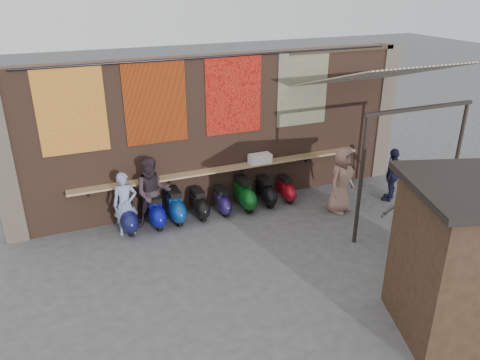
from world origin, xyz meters
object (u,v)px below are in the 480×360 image
(scooter_stool_6, at_px, (266,192))
(scooter_stool_1, at_px, (155,211))
(diner_right, at_px, (153,193))
(shopper_navy, at_px, (392,174))
(scooter_stool_4, at_px, (222,201))
(scooter_stool_0, at_px, (127,216))
(scooter_stool_5, at_px, (244,194))
(scooter_stool_3, at_px, (199,204))
(shopper_grey, at_px, (407,210))
(scooter_stool_7, at_px, (286,189))
(shopper_tan, at_px, (342,180))
(diner_left, at_px, (125,204))
(shelf_box, at_px, (260,159))
(scooter_stool_2, at_px, (175,206))

(scooter_stool_6, bearing_deg, scooter_stool_1, -179.50)
(scooter_stool_1, bearing_deg, diner_right, 167.08)
(scooter_stool_1, bearing_deg, shopper_navy, -9.34)
(scooter_stool_6, bearing_deg, scooter_stool_4, -178.76)
(scooter_stool_0, xyz_separation_m, scooter_stool_5, (3.10, -0.01, 0.01))
(scooter_stool_3, distance_m, scooter_stool_4, 0.62)
(scooter_stool_1, bearing_deg, scooter_stool_3, 0.89)
(scooter_stool_1, relative_size, shopper_navy, 0.56)
(scooter_stool_3, bearing_deg, shopper_grey, -37.81)
(scooter_stool_6, bearing_deg, scooter_stool_5, -179.13)
(scooter_stool_7, bearing_deg, shopper_tan, -48.03)
(scooter_stool_4, bearing_deg, shopper_navy, -12.80)
(diner_right, height_order, shopper_navy, diner_right)
(scooter_stool_1, height_order, diner_left, diner_left)
(shopper_grey, bearing_deg, scooter_stool_7, -20.54)
(shopper_grey, bearing_deg, scooter_stool_5, -4.39)
(scooter_stool_3, height_order, scooter_stool_5, scooter_stool_5)
(shelf_box, relative_size, scooter_stool_7, 0.83)
(scooter_stool_5, bearing_deg, shopper_grey, -48.68)
(scooter_stool_4, xyz_separation_m, diner_left, (-2.49, -0.10, 0.45))
(scooter_stool_4, relative_size, scooter_stool_5, 0.80)
(scooter_stool_1, xyz_separation_m, shopper_tan, (4.68, -1.10, 0.50))
(shopper_tan, bearing_deg, scooter_stool_3, 138.42)
(shelf_box, xyz_separation_m, scooter_stool_4, (-1.23, -0.31, -0.91))
(scooter_stool_1, height_order, shopper_tan, shopper_tan)
(scooter_stool_4, height_order, scooter_stool_7, same)
(shopper_grey, height_order, shopper_tan, shopper_tan)
(shopper_navy, bearing_deg, scooter_stool_3, -46.83)
(shelf_box, xyz_separation_m, diner_left, (-3.72, -0.41, -0.46))
(scooter_stool_5, bearing_deg, scooter_stool_0, 179.86)
(scooter_stool_4, distance_m, shopper_navy, 4.75)
(scooter_stool_4, height_order, scooter_stool_6, scooter_stool_6)
(scooter_stool_6, bearing_deg, shopper_navy, -17.88)
(diner_right, bearing_deg, shopper_tan, -5.31)
(shelf_box, relative_size, shopper_grey, 0.35)
(scooter_stool_6, distance_m, shopper_tan, 2.05)
(shopper_tan, bearing_deg, shopper_navy, -22.45)
(shopper_grey, bearing_deg, scooter_stool_3, 6.48)
(scooter_stool_5, bearing_deg, scooter_stool_3, 179.97)
(scooter_stool_1, distance_m, scooter_stool_2, 0.52)
(scooter_stool_0, height_order, scooter_stool_4, scooter_stool_0)
(shopper_navy, bearing_deg, shopper_tan, -33.69)
(shelf_box, bearing_deg, shopper_grey, -57.72)
(scooter_stool_1, distance_m, scooter_stool_3, 1.15)
(scooter_stool_0, relative_size, shopper_tan, 0.48)
(scooter_stool_4, bearing_deg, scooter_stool_5, 1.60)
(scooter_stool_6, relative_size, shopper_tan, 0.44)
(scooter_stool_3, height_order, shopper_tan, shopper_tan)
(diner_left, distance_m, shopper_tan, 5.50)
(scooter_stool_1, distance_m, scooter_stool_4, 1.77)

